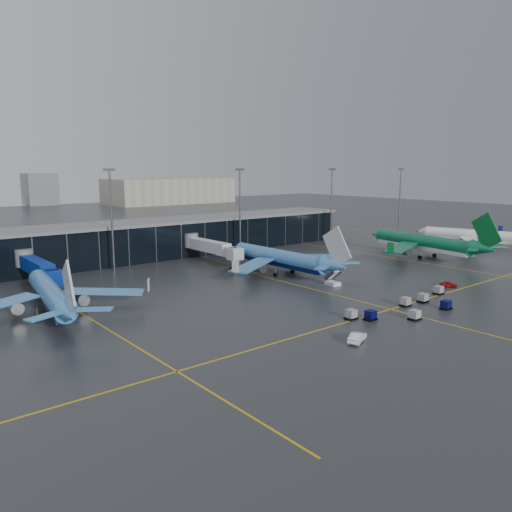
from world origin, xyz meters
TOP-DOWN VIEW (x-y plane):
  - ground at (0.00, 0.00)m, footprint 600.00×600.00m
  - terminal_pier at (0.00, 62.00)m, footprint 142.00×17.00m
  - jet_bridges at (-35.00, 42.99)m, footprint 94.00×27.50m
  - flood_masts at (5.00, 50.00)m, footprint 203.00×0.50m
  - distant_hangars at (49.94, 270.08)m, footprint 260.00×71.00m
  - taxi_lines at (10.00, 10.61)m, footprint 220.00×120.00m
  - airliner_arkefly at (-39.26, 21.12)m, footprint 38.99×43.01m
  - airliner_klm_near at (15.08, 21.53)m, footprint 36.23×41.25m
  - airliner_aer_lingus at (63.04, 12.59)m, footprint 45.33×49.95m
  - airliner_ba at (91.21, 11.72)m, footprint 45.91×49.29m
  - baggage_carts at (12.42, -17.15)m, footprint 29.57×8.59m
  - mobile_airstair at (16.09, 4.75)m, footprint 2.54×3.43m
  - service_van_red at (34.37, -12.44)m, footprint 3.58×3.70m
  - service_van_white at (-8.56, -22.44)m, footprint 4.89×3.22m

SIDE VIEW (x-z plane):
  - ground at x=0.00m, z-range 0.00..0.00m
  - taxi_lines at x=10.00m, z-range 0.00..0.02m
  - service_van_red at x=34.37m, z-range 0.00..1.25m
  - baggage_carts at x=12.42m, z-range -0.09..1.61m
  - service_van_white at x=-8.56m, z-range 0.00..1.52m
  - mobile_airstair at x=16.09m, z-range -0.95..2.49m
  - jet_bridges at x=-35.00m, z-range 0.95..8.15m
  - terminal_pier at x=0.00m, z-range 0.07..10.77m
  - airliner_arkefly at x=-39.26m, z-range 0.00..11.88m
  - airliner_ba at x=91.21m, z-range 0.00..12.56m
  - airliner_klm_near at x=15.08m, z-range 0.00..12.66m
  - airliner_aer_lingus at x=63.04m, z-range 0.00..13.76m
  - distant_hangars at x=49.94m, z-range -2.21..19.79m
  - flood_masts at x=5.00m, z-range 1.06..26.56m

